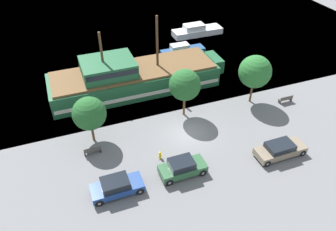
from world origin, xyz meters
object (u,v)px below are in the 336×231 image
at_px(parked_car_curb_rear, 280,149).
at_px(bench_promenade_east, 92,150).
at_px(parked_car_curb_front, 117,186).
at_px(parked_car_curb_mid, 182,167).
at_px(moored_boat_dockside, 182,50).
at_px(moored_boat_outer, 197,31).
at_px(pirate_ship, 132,77).
at_px(bench_promenade_west, 286,99).
at_px(fire_hydrant, 160,155).

xyz_separation_m(parked_car_curb_rear, bench_promenade_east, (-16.36, 6.30, -0.28)).
xyz_separation_m(parked_car_curb_front, parked_car_curb_rear, (15.28, -1.02, -0.02)).
xyz_separation_m(parked_car_curb_mid, bench_promenade_east, (-6.93, 5.29, -0.35)).
relative_size(parked_car_curb_mid, parked_car_curb_rear, 0.85).
bearing_deg(bench_promenade_east, parked_car_curb_rear, -21.07).
relative_size(moored_boat_dockside, moored_boat_outer, 0.80).
height_order(pirate_ship, parked_car_curb_front, pirate_ship).
height_order(parked_car_curb_rear, bench_promenade_west, parked_car_curb_rear).
height_order(moored_boat_dockside, bench_promenade_east, moored_boat_dockside).
height_order(fire_hydrant, bench_promenade_west, bench_promenade_west).
xyz_separation_m(parked_car_curb_front, bench_promenade_east, (-1.08, 5.28, -0.29)).
xyz_separation_m(pirate_ship, parked_car_curb_rear, (9.72, -15.88, -0.90)).
height_order(parked_car_curb_mid, bench_promenade_east, parked_car_curb_mid).
bearing_deg(parked_car_curb_front, parked_car_curb_mid, -0.02).
height_order(moored_boat_dockside, parked_car_curb_front, moored_boat_dockside).
bearing_deg(fire_hydrant, parked_car_curb_front, -151.78).
bearing_deg(parked_car_curb_front, moored_boat_dockside, 55.45).
xyz_separation_m(parked_car_curb_front, parked_car_curb_mid, (5.85, -0.00, 0.06)).
bearing_deg(parked_car_curb_mid, parked_car_curb_rear, -6.14).
bearing_deg(bench_promenade_east, moored_boat_dockside, 45.48).
xyz_separation_m(pirate_ship, bench_promenade_east, (-6.64, -9.58, -1.18)).
distance_m(moored_boat_outer, parked_car_curb_mid, 30.01).
height_order(pirate_ship, moored_boat_outer, pirate_ship).
distance_m(parked_car_curb_rear, fire_hydrant, 11.17).
xyz_separation_m(fire_hydrant, bench_promenade_east, (-5.76, 2.77, 0.02)).
bearing_deg(bench_promenade_west, parked_car_curb_front, -164.21).
distance_m(parked_car_curb_mid, bench_promenade_west, 16.47).
distance_m(fire_hydrant, bench_promenade_east, 6.39).
distance_m(pirate_ship, bench_promenade_east, 11.72).
height_order(parked_car_curb_front, bench_promenade_west, parked_car_curb_front).
height_order(fire_hydrant, bench_promenade_east, bench_promenade_east).
bearing_deg(moored_boat_dockside, fire_hydrant, -117.98).
xyz_separation_m(moored_boat_dockside, fire_hydrant, (-9.97, -18.77, -0.17)).
relative_size(bench_promenade_east, bench_promenade_west, 0.97).
bearing_deg(moored_boat_outer, fire_hydrant, -121.34).
bearing_deg(parked_car_curb_mid, moored_boat_outer, 63.08).
bearing_deg(bench_promenade_west, parked_car_curb_rear, -130.13).
distance_m(pirate_ship, moored_boat_outer, 18.30).
height_order(moored_boat_dockside, fire_hydrant, moored_boat_dockside).
height_order(pirate_ship, fire_hydrant, pirate_ship).
xyz_separation_m(moored_boat_dockside, parked_car_curb_mid, (-8.80, -21.28, 0.20)).
relative_size(parked_car_curb_mid, fire_hydrant, 5.37).
height_order(moored_boat_dockside, parked_car_curb_mid, parked_car_curb_mid).
bearing_deg(parked_car_curb_mid, bench_promenade_east, 142.68).
xyz_separation_m(parked_car_curb_mid, fire_hydrant, (-1.17, 2.52, -0.37)).
height_order(parked_car_curb_mid, parked_car_curb_rear, parked_car_curb_mid).
height_order(parked_car_curb_front, parked_car_curb_mid, parked_car_curb_mid).
bearing_deg(moored_boat_outer, bench_promenade_east, -133.71).
bearing_deg(moored_boat_outer, bench_promenade_west, -85.20).
height_order(parked_car_curb_rear, fire_hydrant, parked_car_curb_rear).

